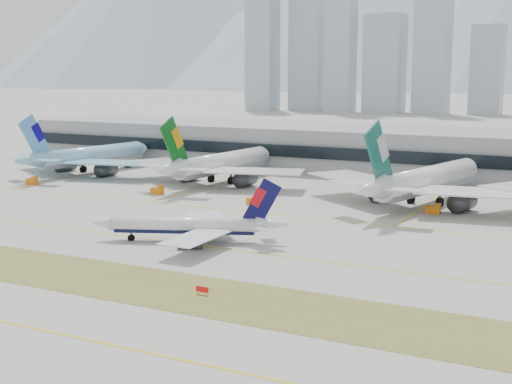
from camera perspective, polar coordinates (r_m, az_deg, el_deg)
The scene contains 13 objects.
ground at distance 146.08m, azimuth -2.37°, elevation -4.03°, with size 3000.00×3000.00×0.00m, color #A8A69D.
apron_markings at distance 104.39m, azimuth -17.22°, elevation -10.13°, with size 360.00×122.22×0.06m.
taxiing_airliner at distance 146.13m, azimuth -5.17°, elevation -2.74°, with size 38.71×32.70×13.62m.
widebody_korean at distance 248.80m, azimuth -13.32°, elevation 2.77°, with size 60.15×59.42×21.67m.
widebody_eva at distance 221.00m, azimuth -2.99°, elevation 2.22°, with size 62.36×61.27×22.32m.
widebody_cathay at distance 189.12m, azimuth 13.28°, elevation 0.82°, with size 65.10×64.83×23.83m.
terminal at distance 249.96m, azimuth 10.60°, elevation 3.30°, with size 280.00×43.10×15.00m.
hold_sign_right at distance 112.62m, azimuth -4.32°, elevation -7.78°, with size 2.20×0.15×1.35m.
gse_b at distance 186.33m, azimuth -0.14°, elevation -0.69°, with size 3.55×2.00×2.60m.
gse_extra at distance 203.83m, azimuth -7.88°, elevation 0.11°, with size 3.55×2.00×2.60m.
gse_a at distance 229.36m, azimuth -17.47°, elevation 0.82°, with size 3.55×2.00×2.60m.
gse_c at distance 179.87m, azimuth 14.03°, elevation -1.36°, with size 3.55×2.00×2.60m.
city_skyline at distance 603.66m, azimuth 10.09°, elevation 10.99°, with size 342.00×49.80×140.00m.
Camera 1 is at (69.50, -123.73, 34.65)m, focal length 50.00 mm.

